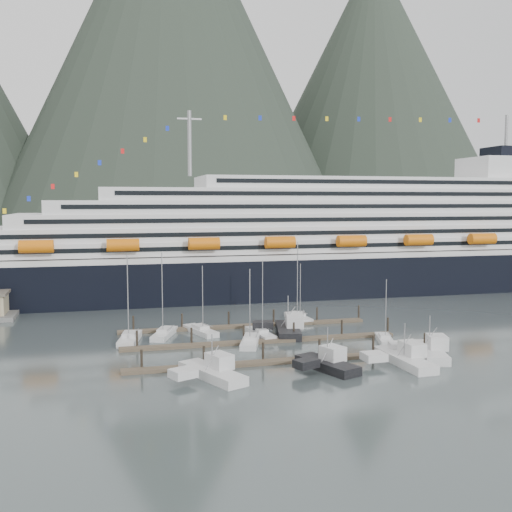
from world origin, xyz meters
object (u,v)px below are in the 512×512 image
object	(u,v)px
sailboat_e	(200,331)
trawler_e	(287,329)
sailboat_a	(130,339)
sailboat_c	(250,342)
trawler_c	(403,358)
sailboat_h	(384,339)
sailboat_b	(164,334)
sailboat_d	(260,334)
sailboat_f	(298,318)
trawler_a	(211,372)
trawler_d	(428,351)
cruise_ship	(340,246)
trawler_b	(327,364)
sailboat_g	(297,318)

from	to	relation	value
sailboat_e	trawler_e	world-z (taller)	sailboat_e
sailboat_a	sailboat_c	size ratio (longest dim) A/B	1.16
trawler_c	sailboat_h	bearing A→B (deg)	-17.93
sailboat_b	sailboat_e	xyz separation A→B (m)	(6.67, 0.95, -0.02)
sailboat_c	trawler_c	size ratio (longest dim) A/B	1.00
sailboat_a	sailboat_b	world-z (taller)	sailboat_b
sailboat_d	sailboat_e	bearing A→B (deg)	56.32
sailboat_a	sailboat_f	size ratio (longest dim) A/B	1.29
sailboat_e	trawler_a	distance (m)	28.08
sailboat_a	sailboat_f	bearing A→B (deg)	-61.37
sailboat_b	sailboat_f	bearing A→B (deg)	-53.22
trawler_e	sailboat_e	bearing A→B (deg)	85.28
trawler_d	trawler_a	bearing A→B (deg)	111.18
cruise_ship	sailboat_f	xyz separation A→B (m)	(-22.98, -34.95, -11.62)
trawler_b	trawler_d	size ratio (longest dim) A/B	0.89
sailboat_h	cruise_ship	bearing A→B (deg)	2.34
sailboat_g	trawler_a	world-z (taller)	sailboat_g
sailboat_a	trawler_d	world-z (taller)	sailboat_a
sailboat_h	trawler_b	xyz separation A→B (m)	(-15.78, -13.62, 0.49)
sailboat_g	trawler_d	size ratio (longest dim) A/B	1.33
sailboat_d	sailboat_f	size ratio (longest dim) A/B	1.17
sailboat_d	trawler_c	size ratio (longest dim) A/B	1.05
sailboat_e	sailboat_c	bearing A→B (deg)	-165.16
sailboat_g	trawler_c	world-z (taller)	sailboat_g
trawler_a	trawler_d	xyz separation A→B (m)	(34.83, 3.07, 0.03)
sailboat_f	trawler_d	world-z (taller)	sailboat_f
sailboat_f	trawler_c	world-z (taller)	sailboat_f
sailboat_c	sailboat_h	bearing A→B (deg)	-81.01
trawler_b	trawler_e	xyz separation A→B (m)	(1.17, 23.15, 0.09)
cruise_ship	trawler_b	xyz separation A→B (m)	(-30.18, -69.99, -11.16)
sailboat_a	sailboat_e	world-z (taller)	sailboat_a
sailboat_e	trawler_e	xyz separation A→B (m)	(15.16, -4.77, 0.56)
sailboat_c	sailboat_a	bearing A→B (deg)	89.77
trawler_c	trawler_e	bearing A→B (deg)	22.49
sailboat_f	trawler_a	size ratio (longest dim) A/B	0.97
sailboat_e	trawler_b	bearing A→B (deg)	-172.05
sailboat_c	trawler_c	distance (m)	25.95
sailboat_d	sailboat_e	world-z (taller)	sailboat_d
trawler_c	sailboat_a	bearing A→B (deg)	55.31
sailboat_h	trawler_a	xyz separation A→B (m)	(-32.59, -13.63, 0.48)
sailboat_a	sailboat_g	world-z (taller)	sailboat_g
cruise_ship	sailboat_g	bearing A→B (deg)	-123.41
sailboat_c	trawler_b	xyz separation A→B (m)	(7.08, -17.48, 0.46)
trawler_c	trawler_e	xyz separation A→B (m)	(-10.96, 23.11, 0.10)
sailboat_g	trawler_d	bearing A→B (deg)	-141.25
sailboat_d	sailboat_c	bearing A→B (deg)	142.12
sailboat_h	trawler_c	distance (m)	14.07
cruise_ship	trawler_e	size ratio (longest dim) A/B	16.64
trawler_d	sailboat_h	bearing A→B (deg)	28.10
cruise_ship	sailboat_d	size ratio (longest dim) A/B	14.87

